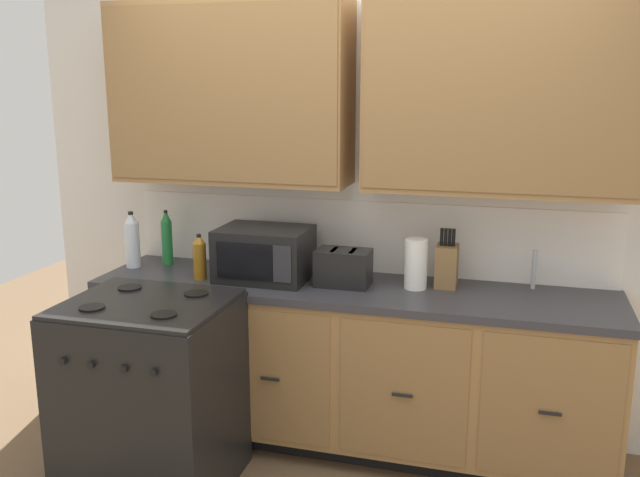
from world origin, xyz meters
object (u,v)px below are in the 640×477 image
paper_towel_roll (416,264)px  bottle_green (167,238)px  microwave (264,254)px  stove_range (151,394)px  toaster (343,268)px  knife_block (447,265)px  bottle_amber (200,257)px  bottle_clear (132,240)px

paper_towel_roll → bottle_green: 1.46m
microwave → paper_towel_roll: size_ratio=1.85×
stove_range → toaster: 1.14m
knife_block → paper_towel_roll: size_ratio=1.19×
stove_range → bottle_amber: bottle_amber is taller
knife_block → paper_towel_roll: 0.17m
bottle_clear → stove_range: bearing=-55.2°
paper_towel_roll → bottle_green: (-1.46, 0.08, 0.03)m
stove_range → paper_towel_roll: bearing=30.3°
microwave → bottle_green: (-0.65, 0.13, 0.02)m
bottle_clear → bottle_green: (0.16, 0.11, -0.00)m
bottle_green → bottle_amber: size_ratio=1.29×
bottle_amber → stove_range: bearing=-92.5°
bottle_clear → paper_towel_roll: bearing=0.9°
bottle_amber → paper_towel_roll: bearing=7.3°
microwave → bottle_clear: 0.81m
paper_towel_roll → toaster: bearing=-172.2°
stove_range → bottle_clear: (-0.45, 0.65, 0.59)m
microwave → knife_block: size_ratio=1.55×
knife_block → bottle_clear: (-1.77, -0.10, 0.04)m
knife_block → bottle_amber: 1.31m
microwave → bottle_amber: (-0.33, -0.10, -0.02)m
toaster → bottle_clear: 1.25m
knife_block → bottle_clear: bearing=-176.8°
toaster → bottle_green: bottle_green is taller
bottle_green → bottle_amber: 0.39m
toaster → paper_towel_roll: bearing=7.8°
knife_block → bottle_amber: knife_block is taller
toaster → bottle_amber: size_ratio=1.13×
microwave → toaster: microwave is taller
toaster → paper_towel_roll: (0.37, 0.05, 0.03)m
toaster → knife_block: bearing=13.5°
stove_range → microwave: 0.92m
knife_block → bottle_clear: 1.77m
knife_block → paper_towel_roll: knife_block is taller
bottle_green → bottle_amber: (0.32, -0.23, -0.03)m
toaster → knife_block: 0.53m
paper_towel_roll → bottle_green: bottle_green is taller
stove_range → paper_towel_roll: (1.16, 0.68, 0.56)m
bottle_clear → bottle_amber: bottle_clear is taller
bottle_green → bottle_amber: bottle_green is taller
knife_block → stove_range: bearing=-150.1°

